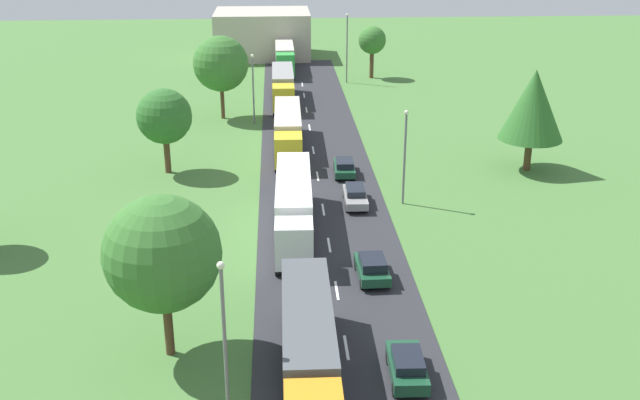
{
  "coord_description": "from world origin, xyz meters",
  "views": [
    {
      "loc": [
        -3.46,
        -19.4,
        22.2
      ],
      "look_at": [
        -0.47,
        30.91,
        2.32
      ],
      "focal_mm": 42.28,
      "sensor_mm": 36.0,
      "label": 1
    }
  ],
  "objects": [
    {
      "name": "lamppost_lead",
      "position": [
        -6.01,
        9.87,
        4.42
      ],
      "size": [
        0.36,
        0.36,
        7.89
      ],
      "color": "slate",
      "rests_on": "ground"
    },
    {
      "name": "car_fifth",
      "position": [
        2.35,
        42.49,
        0.8
      ],
      "size": [
        1.89,
        4.25,
        1.42
      ],
      "color": "#19472D",
      "rests_on": "road"
    },
    {
      "name": "car_third",
      "position": [
        2.35,
        22.86,
        0.84
      ],
      "size": [
        1.96,
        3.96,
        1.51
      ],
      "color": "#19472D",
      "rests_on": "road"
    },
    {
      "name": "truck_fifth",
      "position": [
        -2.15,
        86.6,
        2.18
      ],
      "size": [
        2.54,
        12.96,
        3.66
      ],
      "color": "green",
      "rests_on": "road"
    },
    {
      "name": "truck_third",
      "position": [
        -2.41,
        50.09,
        2.11
      ],
      "size": [
        2.66,
        14.43,
        3.56
      ],
      "color": "yellow",
      "rests_on": "road"
    },
    {
      "name": "tree_ash",
      "position": [
        -13.14,
        44.29,
        5.08
      ],
      "size": [
        4.8,
        4.8,
        7.51
      ],
      "color": "#513823",
      "rests_on": "ground"
    },
    {
      "name": "lamppost_second",
      "position": [
        6.4,
        35.64,
        4.28
      ],
      "size": [
        0.36,
        0.36,
        7.62
      ],
      "color": "slate",
      "rests_on": "ground"
    },
    {
      "name": "tree_maple",
      "position": [
        -9.38,
        62.16,
        6.07
      ],
      "size": [
        6.01,
        6.01,
        9.09
      ],
      "color": "#513823",
      "rests_on": "ground"
    },
    {
      "name": "car_fourth",
      "position": [
        2.59,
        35.56,
        0.8
      ],
      "size": [
        1.81,
        4.52,
        1.4
      ],
      "color": "gray",
      "rests_on": "road"
    },
    {
      "name": "car_second",
      "position": [
        2.75,
        12.0,
        0.83
      ],
      "size": [
        1.87,
        4.06,
        1.48
      ],
      "color": "#19472D",
      "rests_on": "road"
    },
    {
      "name": "distant_building",
      "position": [
        -5.34,
        98.31,
        3.46
      ],
      "size": [
        14.39,
        12.0,
        6.92
      ],
      "primitive_type": "cube",
      "color": "#B2A899",
      "rests_on": "ground"
    },
    {
      "name": "lamppost_third",
      "position": [
        -5.88,
        59.66,
        4.24
      ],
      "size": [
        0.36,
        0.36,
        7.53
      ],
      "color": "slate",
      "rests_on": "ground"
    },
    {
      "name": "lane_marking_centre",
      "position": [
        0.0,
        18.75,
        0.07
      ],
      "size": [
        0.16,
        118.99,
        0.01
      ],
      "color": "white",
      "rests_on": "road"
    },
    {
      "name": "lamppost_fourth",
      "position": [
        5.94,
        79.16,
        4.99
      ],
      "size": [
        0.36,
        0.36,
        9.01
      ],
      "color": "slate",
      "rests_on": "ground"
    },
    {
      "name": "truck_lead",
      "position": [
        -2.15,
        11.98,
        2.18
      ],
      "size": [
        2.58,
        13.44,
        3.66
      ],
      "color": "orange",
      "rests_on": "road"
    },
    {
      "name": "tree_pine",
      "position": [
        18.78,
        43.08,
        5.94
      ],
      "size": [
        5.61,
        5.61,
        9.05
      ],
      "color": "#513823",
      "rests_on": "ground"
    },
    {
      "name": "truck_fourth",
      "position": [
        -2.63,
        68.75,
        2.13
      ],
      "size": [
        2.51,
        13.29,
        3.62
      ],
      "color": "yellow",
      "rests_on": "road"
    },
    {
      "name": "tree_lime",
      "position": [
        9.6,
        81.9,
        5.05
      ],
      "size": [
        3.71,
        3.71,
        6.98
      ],
      "color": "#513823",
      "rests_on": "ground"
    },
    {
      "name": "road",
      "position": [
        0.0,
        24.5,
        0.03
      ],
      "size": [
        10.0,
        140.0,
        0.06
      ],
      "primitive_type": "cube",
      "color": "#2B2B30",
      "rests_on": "ground"
    },
    {
      "name": "tree_elm",
      "position": [
        -9.34,
        15.14,
        5.83
      ],
      "size": [
        6.02,
        6.02,
        8.86
      ],
      "color": "#513823",
      "rests_on": "ground"
    },
    {
      "name": "truck_second",
      "position": [
        -2.37,
        30.53,
        2.22
      ],
      "size": [
        2.82,
        14.43,
        3.78
      ],
      "color": "white",
      "rests_on": "road"
    }
  ]
}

